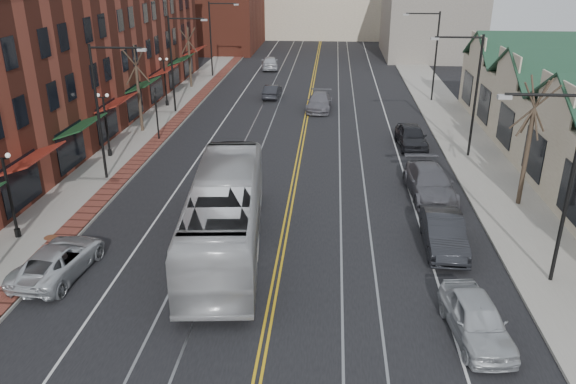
% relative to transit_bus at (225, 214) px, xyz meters
% --- Properties ---
extents(ground, '(160.00, 160.00, 0.00)m').
position_rel_transit_bus_xyz_m(ground, '(2.57, -7.90, -1.79)').
color(ground, black).
rests_on(ground, ground).
extents(sidewalk_left, '(4.00, 120.00, 0.15)m').
position_rel_transit_bus_xyz_m(sidewalk_left, '(-9.43, 12.10, -1.72)').
color(sidewalk_left, gray).
rests_on(sidewalk_left, ground).
extents(sidewalk_right, '(4.00, 120.00, 0.15)m').
position_rel_transit_bus_xyz_m(sidewalk_right, '(14.57, 12.10, -1.72)').
color(sidewalk_right, gray).
rests_on(sidewalk_right, ground).
extents(building_left, '(10.00, 50.00, 11.00)m').
position_rel_transit_bus_xyz_m(building_left, '(-16.43, 19.10, 3.71)').
color(building_left, maroon).
rests_on(building_left, ground).
extents(backdrop_mid, '(22.00, 14.00, 9.00)m').
position_rel_transit_bus_xyz_m(backdrop_mid, '(2.57, 77.10, 2.71)').
color(backdrop_mid, '#BAAA8F').
rests_on(backdrop_mid, ground).
extents(backdrop_right, '(12.00, 16.00, 11.00)m').
position_rel_transit_bus_xyz_m(backdrop_right, '(17.57, 57.10, 3.71)').
color(backdrop_right, slate).
rests_on(backdrop_right, ground).
extents(streetlight_l_1, '(3.33, 0.25, 8.00)m').
position_rel_transit_bus_xyz_m(streetlight_l_1, '(-8.48, 8.10, 3.23)').
color(streetlight_l_1, black).
rests_on(streetlight_l_1, sidewalk_left).
extents(streetlight_l_2, '(3.33, 0.25, 8.00)m').
position_rel_transit_bus_xyz_m(streetlight_l_2, '(-8.48, 24.10, 3.23)').
color(streetlight_l_2, black).
rests_on(streetlight_l_2, sidewalk_left).
extents(streetlight_l_3, '(3.33, 0.25, 8.00)m').
position_rel_transit_bus_xyz_m(streetlight_l_3, '(-8.48, 40.10, 3.23)').
color(streetlight_l_3, black).
rests_on(streetlight_l_3, sidewalk_left).
extents(streetlight_r_0, '(3.33, 0.25, 8.00)m').
position_rel_transit_bus_xyz_m(streetlight_r_0, '(13.62, -1.90, 3.23)').
color(streetlight_r_0, black).
rests_on(streetlight_r_0, sidewalk_right).
extents(streetlight_r_1, '(3.33, 0.25, 8.00)m').
position_rel_transit_bus_xyz_m(streetlight_r_1, '(13.62, 14.10, 3.23)').
color(streetlight_r_1, black).
rests_on(streetlight_r_1, sidewalk_right).
extents(streetlight_r_2, '(3.33, 0.25, 8.00)m').
position_rel_transit_bus_xyz_m(streetlight_r_2, '(13.62, 30.10, 3.23)').
color(streetlight_r_2, black).
rests_on(streetlight_r_2, sidewalk_right).
extents(lamppost_l_1, '(0.84, 0.28, 4.27)m').
position_rel_transit_bus_xyz_m(lamppost_l_1, '(-10.23, 0.10, 0.41)').
color(lamppost_l_1, black).
rests_on(lamppost_l_1, sidewalk_left).
extents(lamppost_l_2, '(0.84, 0.28, 4.27)m').
position_rel_transit_bus_xyz_m(lamppost_l_2, '(-10.23, 12.10, 0.41)').
color(lamppost_l_2, black).
rests_on(lamppost_l_2, sidewalk_left).
extents(lamppost_l_3, '(0.84, 0.28, 4.27)m').
position_rel_transit_bus_xyz_m(lamppost_l_3, '(-10.23, 26.10, 0.41)').
color(lamppost_l_3, black).
rests_on(lamppost_l_3, sidewalk_left).
extents(tree_left_near, '(1.78, 1.37, 6.48)m').
position_rel_transit_bus_xyz_m(tree_left_near, '(-9.93, 18.10, 1.72)').
color(tree_left_near, '#382B21').
rests_on(tree_left_near, sidewalk_left).
extents(tree_left_far, '(1.66, 1.28, 6.02)m').
position_rel_transit_bus_xyz_m(tree_left_far, '(-9.93, 34.10, 1.48)').
color(tree_left_far, '#382B21').
rests_on(tree_left_far, sidewalk_left).
extents(tree_right_mid, '(1.90, 1.46, 6.93)m').
position_rel_transit_bus_xyz_m(tree_right_mid, '(15.07, 6.10, 1.96)').
color(tree_right_mid, '#382B21').
rests_on(tree_right_mid, sidewalk_right).
extents(manhole_far, '(0.60, 0.60, 0.02)m').
position_rel_transit_bus_xyz_m(manhole_far, '(-8.63, 0.10, -1.63)').
color(manhole_far, '#592D19').
rests_on(manhole_far, sidewalk_left).
extents(traffic_signal, '(0.18, 0.15, 3.80)m').
position_rel_transit_bus_xyz_m(traffic_signal, '(-8.03, 16.10, 0.56)').
color(traffic_signal, black).
rests_on(traffic_signal, sidewalk_left).
extents(transit_bus, '(4.26, 13.10, 3.58)m').
position_rel_transit_bus_xyz_m(transit_bus, '(0.00, 0.00, 0.00)').
color(transit_bus, silver).
rests_on(transit_bus, ground).
extents(parked_suv, '(2.74, 5.16, 1.38)m').
position_rel_transit_bus_xyz_m(parked_suv, '(-6.73, -2.86, -1.10)').
color(parked_suv, silver).
rests_on(parked_suv, ground).
extents(parked_car_a, '(2.29, 4.62, 1.51)m').
position_rel_transit_bus_xyz_m(parked_car_a, '(10.07, -5.85, -1.03)').
color(parked_car_a, silver).
rests_on(parked_car_a, ground).
extents(parked_car_b, '(1.82, 4.93, 1.61)m').
position_rel_transit_bus_xyz_m(parked_car_b, '(10.07, 0.81, -0.99)').
color(parked_car_b, black).
rests_on(parked_car_b, ground).
extents(parked_car_c, '(2.71, 5.90, 1.67)m').
position_rel_transit_bus_xyz_m(parked_car_c, '(10.37, 7.03, -0.96)').
color(parked_car_c, '#5C5B62').
rests_on(parked_car_c, ground).
extents(parked_car_d, '(2.16, 4.83, 1.61)m').
position_rel_transit_bus_xyz_m(parked_car_d, '(10.44, 16.04, -0.99)').
color(parked_car_d, black).
rests_on(parked_car_d, ground).
extents(distant_car_left, '(1.59, 3.96, 1.28)m').
position_rel_transit_bus_xyz_m(distant_car_left, '(-1.06, 30.38, -1.15)').
color(distant_car_left, '#222328').
rests_on(distant_car_left, ground).
extents(distant_car_right, '(2.39, 5.22, 1.48)m').
position_rel_transit_bus_xyz_m(distant_car_right, '(3.61, 26.08, -1.05)').
color(distant_car_right, slate).
rests_on(distant_car_right, ground).
extents(distant_car_far, '(2.49, 4.98, 1.63)m').
position_rel_transit_bus_xyz_m(distant_car_far, '(-2.93, 45.10, -0.98)').
color(distant_car_far, silver).
rests_on(distant_car_far, ground).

